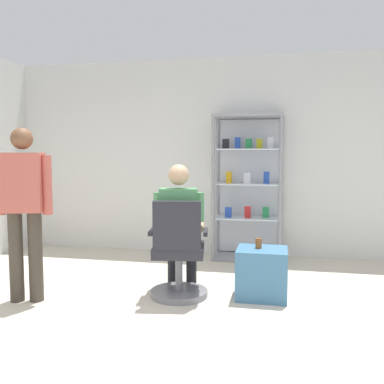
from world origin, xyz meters
TOP-DOWN VIEW (x-y plane):
  - ground_plane at (0.00, 0.00)m, footprint 7.20×7.20m
  - back_wall at (0.00, 3.00)m, footprint 6.00×0.10m
  - display_cabinet_main at (0.40, 2.76)m, footprint 0.90×0.45m
  - office_chair at (-0.13, 1.02)m, footprint 0.60×0.56m
  - seated_shopkeeper at (-0.15, 1.18)m, footprint 0.53×0.60m
  - storage_crate at (0.66, 1.21)m, footprint 0.48×0.43m
  - tea_glass at (0.62, 1.22)m, footprint 0.06×0.06m
  - standing_customer at (-1.52, 0.65)m, footprint 0.51×0.31m

SIDE VIEW (x-z plane):
  - ground_plane at x=0.00m, z-range 0.00..0.00m
  - storage_crate at x=0.66m, z-range 0.00..0.48m
  - office_chair at x=-0.13m, z-range -0.09..0.87m
  - tea_glass at x=0.62m, z-range 0.48..0.58m
  - seated_shopkeeper at x=-0.15m, z-range 0.07..1.36m
  - standing_customer at x=-1.52m, z-range 0.12..1.75m
  - display_cabinet_main at x=0.40m, z-range 0.02..1.92m
  - back_wall at x=0.00m, z-range 0.00..2.70m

